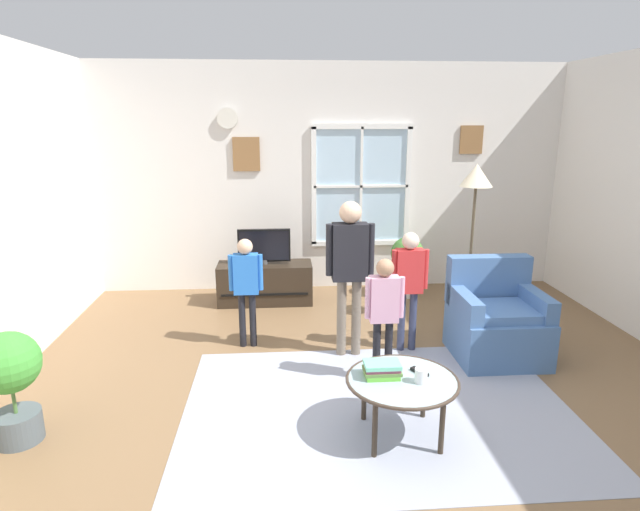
{
  "coord_description": "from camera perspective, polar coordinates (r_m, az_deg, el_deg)",
  "views": [
    {
      "loc": [
        -0.62,
        -3.64,
        2.1
      ],
      "look_at": [
        -0.29,
        0.73,
        0.95
      ],
      "focal_mm": 29.52,
      "sensor_mm": 36.0,
      "label": 1
    }
  ],
  "objects": [
    {
      "name": "back_wall",
      "position": [
        6.57,
        1.22,
        8.33
      ],
      "size": [
        5.69,
        0.17,
        2.75
      ],
      "color": "silver",
      "rests_on": "ground_plane"
    },
    {
      "name": "television",
      "position": [
        6.05,
        -6.07,
        1.05
      ],
      "size": [
        0.6,
        0.08,
        0.41
      ],
      "color": "#4C4C4C",
      "rests_on": "tv_stand"
    },
    {
      "name": "person_blue_shirt",
      "position": [
        4.89,
        -8.01,
        -2.66
      ],
      "size": [
        0.31,
        0.14,
        1.04
      ],
      "color": "black",
      "rests_on": "ground_plane"
    },
    {
      "name": "person_pink_shirt",
      "position": [
        4.22,
        6.95,
        -5.48
      ],
      "size": [
        0.31,
        0.14,
        1.04
      ],
      "color": "black",
      "rests_on": "ground_plane"
    },
    {
      "name": "person_black_shirt",
      "position": [
        4.61,
        3.24,
        -0.59
      ],
      "size": [
        0.43,
        0.19,
        1.41
      ],
      "color": "#726656",
      "rests_on": "ground_plane"
    },
    {
      "name": "person_red_shirt",
      "position": [
        4.81,
        9.62,
        -2.39
      ],
      "size": [
        0.34,
        0.15,
        1.12
      ],
      "color": "#333851",
      "rests_on": "ground_plane"
    },
    {
      "name": "cup",
      "position": [
        3.57,
        10.9,
        -12.67
      ],
      "size": [
        0.08,
        0.08,
        0.1
      ],
      "primitive_type": "cylinder",
      "color": "white",
      "rests_on": "coffee_table"
    },
    {
      "name": "coffee_table",
      "position": [
        3.63,
        8.89,
        -13.46
      ],
      "size": [
        0.76,
        0.76,
        0.43
      ],
      "color": "#99B2B7",
      "rests_on": "ground_plane"
    },
    {
      "name": "armchair",
      "position": [
        5.02,
        18.55,
        -6.8
      ],
      "size": [
        0.76,
        0.74,
        0.87
      ],
      "color": "#476B9E",
      "rests_on": "ground_plane"
    },
    {
      "name": "remote_near_books",
      "position": [
        3.66,
        7.9,
        -12.53
      ],
      "size": [
        0.06,
        0.14,
        0.02
      ],
      "primitive_type": "cube",
      "rotation": [
        0.0,
        0.0,
        0.12
      ],
      "color": "black",
      "rests_on": "coffee_table"
    },
    {
      "name": "ground_plane",
      "position": [
        4.25,
        4.79,
        -15.1
      ],
      "size": [
        6.29,
        6.19,
        0.02
      ],
      "primitive_type": "cube",
      "color": "brown"
    },
    {
      "name": "floor_lamp",
      "position": [
        5.45,
        16.49,
        6.64
      ],
      "size": [
        0.32,
        0.32,
        1.67
      ],
      "color": "black",
      "rests_on": "ground_plane"
    },
    {
      "name": "tv_stand",
      "position": [
        6.18,
        -5.96,
        -2.99
      ],
      "size": [
        1.09,
        0.43,
        0.47
      ],
      "color": "#2D2319",
      "rests_on": "ground_plane"
    },
    {
      "name": "area_rug",
      "position": [
        4.09,
        6.27,
        -16.22
      ],
      "size": [
        2.86,
        2.08,
        0.01
      ],
      "primitive_type": "cube",
      "color": "#999EAD",
      "rests_on": "ground_plane"
    },
    {
      "name": "book_stack",
      "position": [
        3.61,
        6.73,
        -12.16
      ],
      "size": [
        0.25,
        0.16,
        0.1
      ],
      "color": "#67C33E",
      "rests_on": "coffee_table"
    },
    {
      "name": "remote_near_cup",
      "position": [
        3.7,
        10.74,
        -12.28
      ],
      "size": [
        0.11,
        0.14,
        0.02
      ],
      "primitive_type": "cube",
      "rotation": [
        0.0,
        0.0,
        0.53
      ],
      "color": "black",
      "rests_on": "coffee_table"
    },
    {
      "name": "potted_plant_by_window",
      "position": [
        6.36,
        9.43,
        -0.21
      ],
      "size": [
        0.39,
        0.39,
        0.73
      ],
      "color": "silver",
      "rests_on": "ground_plane"
    },
    {
      "name": "potted_plant_corner",
      "position": [
        4.05,
        -30.55,
        -11.31
      ],
      "size": [
        0.4,
        0.4,
        0.77
      ],
      "color": "#4C565B",
      "rests_on": "ground_plane"
    }
  ]
}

